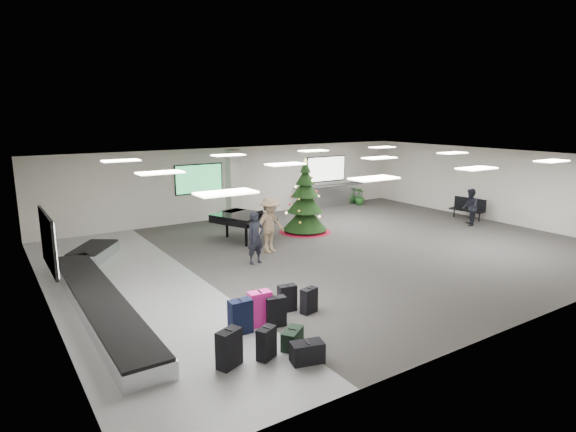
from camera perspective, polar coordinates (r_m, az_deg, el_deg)
ground at (r=16.86m, az=5.43°, el=-4.16°), size 18.00×18.00×0.00m
room_envelope at (r=16.66m, az=3.12°, el=3.89°), size 18.02×14.02×3.21m
baggage_carousel at (r=13.51m, az=-21.62°, el=-8.19°), size 2.28×9.71×0.43m
service_counter at (r=24.86m, az=4.93°, el=2.41°), size 4.05×0.65×1.08m
suitcase_0 at (r=9.67m, az=-2.58°, el=-14.84°), size 0.47×0.39×0.66m
suitcase_1 at (r=11.00m, az=-1.46°, el=-11.23°), size 0.48×0.32×0.71m
pink_suitcase at (r=11.02m, az=-3.36°, el=-10.89°), size 0.53×0.33×0.82m
suitcase_3 at (r=11.78m, az=-0.10°, el=-9.69°), size 0.47×0.31×0.67m
navy_suitcase at (r=10.69m, az=-5.66°, el=-11.79°), size 0.50×0.30×0.78m
suitcase_5 at (r=9.43m, az=-7.00°, el=-15.32°), size 0.56×0.44×0.76m
green_duffel at (r=10.12m, az=0.51°, el=-14.32°), size 0.65×0.58×0.41m
suitcase_7 at (r=11.70m, az=2.49°, el=-9.97°), size 0.46×0.32×0.63m
black_duffel at (r=9.59m, az=2.29°, el=-15.84°), size 0.70×0.50×0.43m
christmas_tree at (r=19.28m, az=2.05°, el=1.10°), size 2.11×2.11×3.01m
grand_piano at (r=18.10m, az=-5.39°, el=-0.28°), size 2.24×2.50×1.18m
bench at (r=23.19m, az=20.60°, el=0.97°), size 0.71×1.57×0.96m
traveler_a at (r=15.25m, az=-3.87°, el=-2.60°), size 0.66×0.49×1.68m
traveler_b at (r=16.43m, az=-2.12°, el=-1.07°), size 1.38×1.00×1.93m
traveler_bench at (r=21.84m, az=20.76°, el=0.98°), size 0.97×0.96×1.58m
potted_plant_left at (r=23.12m, az=1.69°, el=1.35°), size 0.56×0.54×0.80m
potted_plant_right at (r=25.46m, az=8.49°, el=2.32°), size 0.57×0.57×0.89m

